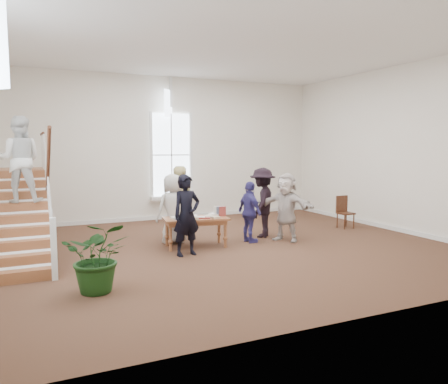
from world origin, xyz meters
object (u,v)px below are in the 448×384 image
police_officer (187,215)px  floor_plant (98,257)px  person_yellow (178,202)px  woman_cluster_b (262,202)px  library_table (196,221)px  side_chair (344,210)px  woman_cluster_c (286,207)px  woman_cluster_a (250,212)px  elderly_woman (173,209)px

police_officer → floor_plant: police_officer is taller
person_yellow → woman_cluster_b: (2.02, -0.74, -0.02)m
library_table → woman_cluster_b: 2.02m
police_officer → woman_cluster_b: size_ratio=0.97×
library_table → side_chair: 4.75m
woman_cluster_b → floor_plant: 5.24m
woman_cluster_b → woman_cluster_c: (0.30, -0.65, -0.05)m
woman_cluster_a → side_chair: 3.42m
police_officer → woman_cluster_c: police_officer is taller
elderly_woman → floor_plant: bearing=43.2°
police_officer → woman_cluster_a: police_officer is taller
library_table → woman_cluster_b: (1.97, 0.38, 0.28)m
person_yellow → woman_cluster_a: person_yellow is taller
woman_cluster_c → floor_plant: (-4.79, -2.02, -0.26)m
woman_cluster_c → person_yellow: bearing=-153.0°
library_table → person_yellow: 1.16m
library_table → woman_cluster_b: woman_cluster_b is taller
elderly_woman → police_officer: bearing=75.5°
library_table → woman_cluster_c: bearing=1.4°
library_table → elderly_woman: elderly_woman is taller
library_table → person_yellow: person_yellow is taller
floor_plant → woman_cluster_a: bearing=29.7°
floor_plant → side_chair: (7.25, 2.81, -0.07)m
woman_cluster_c → floor_plant: woman_cluster_c is taller
person_yellow → woman_cluster_a: size_ratio=1.23×
elderly_woman → woman_cluster_c: size_ratio=1.00×
elderly_woman → woman_cluster_a: (1.72, -0.69, -0.10)m
elderly_woman → woman_cluster_c: 2.76m
person_yellow → woman_cluster_c: 2.70m
floor_plant → side_chair: bearing=21.2°
person_yellow → woman_cluster_a: bearing=136.3°
woman_cluster_c → side_chair: 2.60m
person_yellow → floor_plant: 4.23m
woman_cluster_a → floor_plant: bearing=113.4°
police_officer → side_chair: police_officer is taller
library_table → woman_cluster_c: woman_cluster_c is taller
person_yellow → woman_cluster_b: person_yellow is taller
woman_cluster_a → woman_cluster_c: 0.93m
floor_plant → woman_cluster_b: bearing=30.7°
floor_plant → side_chair: floor_plant is taller
woman_cluster_c → library_table: bearing=-129.0°
police_officer → woman_cluster_b: 2.62m
floor_plant → library_table: bearing=42.2°
floor_plant → woman_cluster_c: bearing=22.9°
library_table → elderly_woman: size_ratio=0.93×
library_table → side_chair: bearing=14.5°
woman_cluster_c → woman_cluster_b: bearing=172.7°
library_table → person_yellow: (-0.05, 1.11, 0.31)m
woman_cluster_a → woman_cluster_b: size_ratio=0.83×
library_table → police_officer: police_officer is taller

